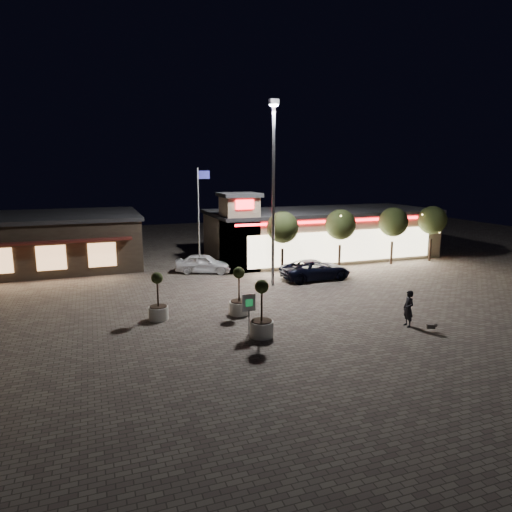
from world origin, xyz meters
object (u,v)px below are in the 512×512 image
object	(u,v)px
white_sedan	(204,263)
pedestrian	(408,309)
planter_mid	(262,319)
planter_left	(158,305)
valet_sign	(249,306)
pickup_truck	(316,270)

from	to	relation	value
white_sedan	pedestrian	size ratio (longest dim) A/B	2.30
planter_mid	pedestrian	bearing A→B (deg)	-9.17
planter_left	pedestrian	bearing A→B (deg)	-24.63
planter_mid	valet_sign	distance (m)	0.89
valet_sign	pickup_truck	bearing A→B (deg)	47.16
pickup_truck	valet_sign	world-z (taller)	valet_sign
pedestrian	valet_sign	world-z (taller)	valet_sign
white_sedan	planter_mid	bearing A→B (deg)	-159.42
pedestrian	valet_sign	xyz separation A→B (m)	(-8.03, 1.77, 0.47)
planter_left	valet_sign	world-z (taller)	planter_left
pickup_truck	valet_sign	distance (m)	12.10
white_sedan	pedestrian	distance (m)	16.95
pickup_truck	valet_sign	size ratio (longest dim) A/B	2.56
white_sedan	pedestrian	bearing A→B (deg)	-132.71
pickup_truck	pedestrian	size ratio (longest dim) A/B	2.74
pedestrian	planter_mid	distance (m)	7.67
pickup_truck	white_sedan	distance (m)	8.64
pedestrian	planter_left	size ratio (longest dim) A/B	0.73
pedestrian	planter_left	xyz separation A→B (m)	(-11.90, 5.46, -0.14)
pedestrian	planter_mid	world-z (taller)	planter_mid
planter_left	planter_mid	bearing A→B (deg)	-44.37
white_sedan	valet_sign	distance (m)	13.73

